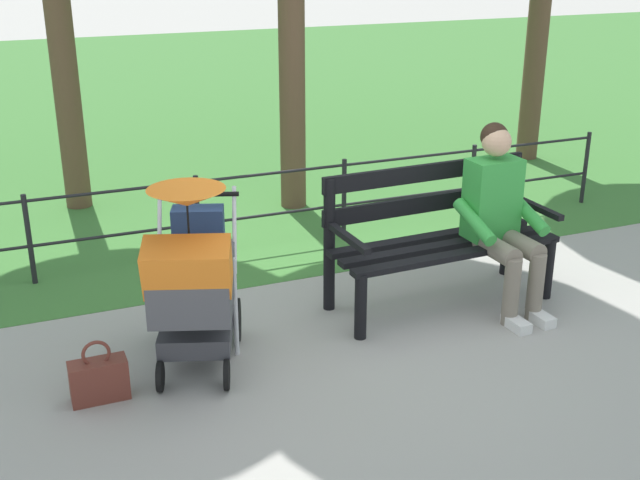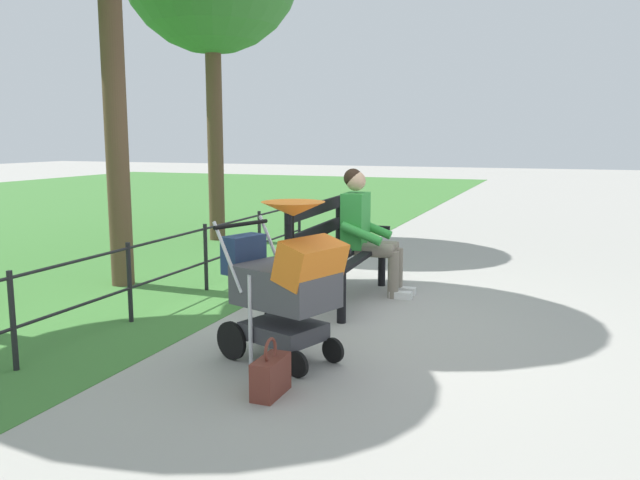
{
  "view_description": "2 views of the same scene",
  "coord_description": "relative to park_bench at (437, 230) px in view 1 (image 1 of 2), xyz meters",
  "views": [
    {
      "loc": [
        2.01,
        4.43,
        2.47
      ],
      "look_at": [
        0.25,
        0.12,
        0.68
      ],
      "focal_mm": 45.06,
      "sensor_mm": 36.0,
      "label": 1
    },
    {
      "loc": [
        5.15,
        1.98,
        1.58
      ],
      "look_at": [
        0.14,
        0.08,
        0.74
      ],
      "focal_mm": 36.5,
      "sensor_mm": 36.0,
      "label": 2
    }
  ],
  "objects": [
    {
      "name": "park_bench",
      "position": [
        0.0,
        0.0,
        0.0
      ],
      "size": [
        1.62,
        0.65,
        0.96
      ],
      "color": "black",
      "rests_on": "ground"
    },
    {
      "name": "grass_lawn",
      "position": [
        0.73,
        -8.68,
        -0.52
      ],
      "size": [
        40.0,
        16.0,
        0.01
      ],
      "primitive_type": "cube",
      "color": "#3D7533",
      "rests_on": "ground"
    },
    {
      "name": "park_fence",
      "position": [
        0.73,
        -1.37,
        -0.11
      ],
      "size": [
        6.38,
        0.04,
        0.7
      ],
      "color": "black",
      "rests_on": "ground"
    },
    {
      "name": "handbag",
      "position": [
        2.4,
        0.45,
        -0.4
      ],
      "size": [
        0.32,
        0.14,
        0.37
      ],
      "color": "brown",
      "rests_on": "ground"
    },
    {
      "name": "stroller",
      "position": [
        1.8,
        0.29,
        0.07
      ],
      "size": [
        0.75,
        0.99,
        1.15
      ],
      "color": "black",
      "rests_on": "ground"
    },
    {
      "name": "ground_plane",
      "position": [
        0.73,
        0.12,
        -0.53
      ],
      "size": [
        60.0,
        60.0,
        0.0
      ],
      "primitive_type": "plane",
      "color": "#9E9B93"
    },
    {
      "name": "person_on_bench",
      "position": [
        -0.36,
        0.22,
        0.15
      ],
      "size": [
        0.55,
        0.74,
        1.28
      ],
      "color": "slate",
      "rests_on": "ground"
    }
  ]
}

